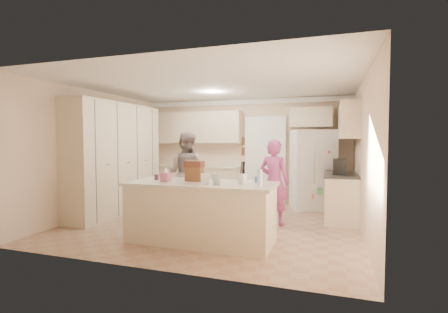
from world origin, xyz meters
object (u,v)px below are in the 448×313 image
(teen_boy, at_px, (186,173))
(refrigerator, at_px, (313,170))
(tissue_box, at_px, (166,177))
(teen_girl, at_px, (274,182))
(dollhouse_body, at_px, (194,174))
(island_base, at_px, (201,213))
(utensil_crock, at_px, (243,179))
(coffee_maker, at_px, (339,167))

(teen_boy, bearing_deg, refrigerator, -151.52)
(tissue_box, bearing_deg, teen_boy, 104.75)
(teen_boy, distance_m, teen_girl, 1.93)
(dollhouse_body, height_order, teen_boy, teen_boy)
(tissue_box, bearing_deg, island_base, 10.30)
(tissue_box, bearing_deg, dollhouse_body, 26.57)
(utensil_crock, xyz_separation_m, dollhouse_body, (-0.80, 0.05, 0.04))
(refrigerator, xyz_separation_m, teen_girl, (-0.62, -1.59, -0.11))
(coffee_maker, xyz_separation_m, utensil_crock, (-1.40, -1.85, -0.07))
(teen_boy, bearing_deg, island_base, 122.00)
(dollhouse_body, distance_m, teen_boy, 1.78)
(island_base, relative_size, teen_girl, 1.39)
(dollhouse_body, bearing_deg, utensil_crock, -3.58)
(island_base, bearing_deg, teen_girl, 57.21)
(refrigerator, bearing_deg, tissue_box, -143.28)
(coffee_maker, height_order, dollhouse_body, coffee_maker)
(tissue_box, distance_m, teen_girl, 2.09)
(refrigerator, height_order, island_base, refrigerator)
(refrigerator, height_order, teen_girl, refrigerator)
(refrigerator, xyz_separation_m, island_base, (-1.51, -2.99, -0.46))
(dollhouse_body, bearing_deg, coffee_maker, 39.29)
(teen_boy, bearing_deg, dollhouse_body, 119.55)
(teen_girl, bearing_deg, island_base, 71.97)
(dollhouse_body, height_order, teen_girl, teen_girl)
(refrigerator, height_order, tissue_box, refrigerator)
(coffee_maker, relative_size, tissue_box, 2.14)
(teen_girl, bearing_deg, tissue_box, 60.66)
(utensil_crock, relative_size, teen_boy, 0.09)
(island_base, bearing_deg, dollhouse_body, 146.31)
(dollhouse_body, distance_m, teen_girl, 1.68)
(utensil_crock, height_order, teen_girl, teen_girl)
(tissue_box, bearing_deg, utensil_crock, 7.13)
(utensil_crock, bearing_deg, dollhouse_body, 176.42)
(utensil_crock, bearing_deg, teen_boy, 136.10)
(teen_girl, bearing_deg, utensil_crock, 94.27)
(coffee_maker, bearing_deg, dollhouse_body, -140.71)
(coffee_maker, height_order, teen_girl, teen_girl)
(refrigerator, bearing_deg, coffee_maker, -83.35)
(refrigerator, relative_size, island_base, 0.82)
(island_base, relative_size, tissue_box, 15.71)
(island_base, height_order, tissue_box, tissue_box)
(teen_girl, bearing_deg, refrigerator, -96.35)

